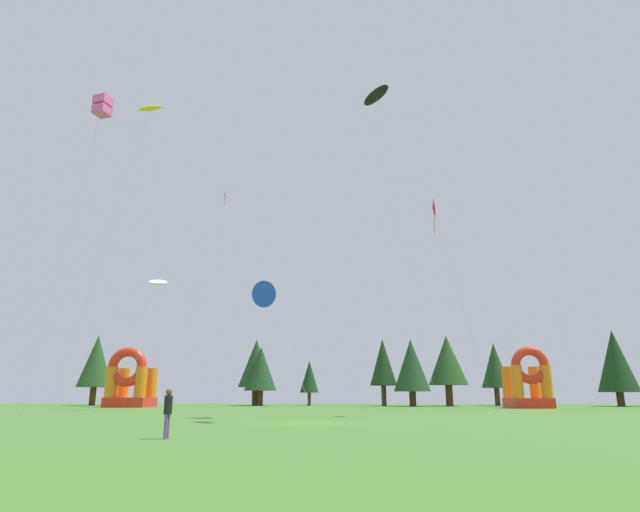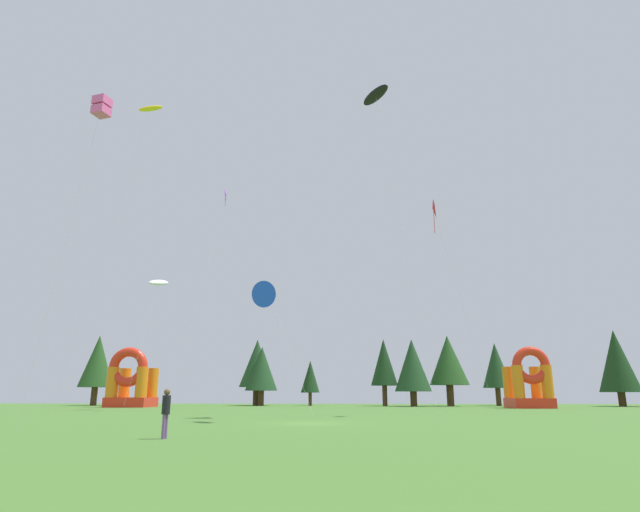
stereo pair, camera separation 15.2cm
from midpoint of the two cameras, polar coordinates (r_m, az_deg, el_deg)
ground_plane at (r=30.44m, az=-1.17°, el=-17.41°), size 120.00×120.00×0.00m
kite_white_parafoil at (r=59.75m, az=-16.96°, el=-2.72°), size 2.53×4.56×13.81m
kite_yellow_parafoil at (r=50.64m, az=-17.74°, el=14.70°), size 6.64×0.94×26.19m
kite_blue_delta at (r=38.68m, az=-5.56°, el=-4.04°), size 4.60×2.51×9.61m
kite_red_diamond at (r=43.71m, az=11.83°, el=4.75°), size 4.83×4.00×16.40m
kite_black_parafoil at (r=38.30m, az=5.88°, el=16.63°), size 3.72×4.25×21.86m
kite_pink_box at (r=31.24m, az=-22.31°, el=14.51°), size 3.21×1.23×16.67m
kite_purple_diamond at (r=58.43m, az=-10.13°, el=6.21°), size 3.45×4.94×22.73m
person_left_edge at (r=20.79m, az=-16.11°, el=-15.39°), size 0.34×0.34×1.73m
inflatable_blue_arch at (r=66.79m, az=21.23°, el=-12.74°), size 4.40×4.99×6.75m
inflatable_red_slide at (r=70.64m, az=-19.67°, el=-12.79°), size 4.97×4.99×7.04m
tree_row_0 at (r=82.61m, az=-22.79°, el=-10.31°), size 4.67×4.67×9.61m
tree_row_1 at (r=77.10m, az=-6.89°, el=-11.31°), size 4.84×4.84×9.01m
tree_row_2 at (r=75.69m, az=-6.39°, el=-11.86°), size 4.41×4.41×7.90m
tree_row_3 at (r=75.24m, az=-1.21°, el=-12.75°), size 2.57×2.57×6.00m
tree_row_4 at (r=73.99m, az=6.67°, el=-11.21°), size 3.59×3.59×8.79m
tree_row_5 at (r=72.44m, az=9.65°, el=-11.41°), size 4.75×4.75×8.58m
tree_row_6 at (r=75.04m, az=13.35°, el=-10.79°), size 5.19×5.19×9.21m
tree_row_7 at (r=78.87m, az=18.08°, el=-11.05°), size 3.84×3.84×8.41m
tree_row_8 at (r=80.60m, az=28.92°, el=-9.77°), size 5.01×5.01×9.71m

